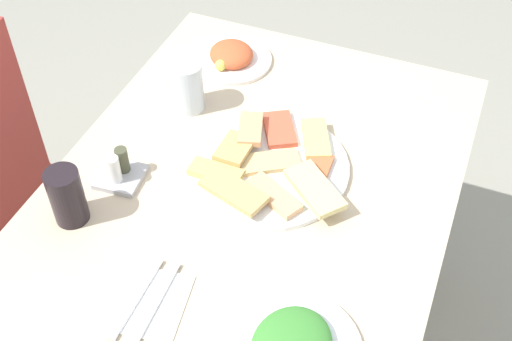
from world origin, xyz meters
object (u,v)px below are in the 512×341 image
dining_table (249,215)px  pide_platter (268,165)px  drinking_glass (187,86)px  paper_napkin (146,302)px  soda_can (67,196)px  salad_plate_greens (231,57)px  fork (154,304)px  condiment_caddy (120,171)px  spoon (136,297)px

dining_table → pide_platter: (0.07, -0.02, 0.09)m
drinking_glass → paper_napkin: (-0.50, -0.16, -0.06)m
drinking_glass → paper_napkin: drinking_glass is taller
soda_can → paper_napkin: soda_can is taller
salad_plate_greens → soda_can: bearing=171.7°
fork → drinking_glass: bearing=17.4°
drinking_glass → soda_can: bearing=170.6°
dining_table → soda_can: size_ratio=8.96×
paper_napkin → condiment_caddy: condiment_caddy is taller
pide_platter → condiment_caddy: condiment_caddy is taller
soda_can → dining_table: bearing=-55.6°
dining_table → soda_can: (-0.20, 0.29, 0.14)m
drinking_glass → spoon: size_ratio=0.69×
fork → soda_can: bearing=61.8°
pide_platter → fork: pide_platter is taller
drinking_glass → spoon: 0.53m
fork → spoon: (0.00, 0.04, 0.00)m
drinking_glass → fork: bearing=-160.3°
dining_table → soda_can: 0.38m
spoon → soda_can: bearing=59.9°
dining_table → pide_platter: bearing=-13.4°
spoon → condiment_caddy: size_ratio=1.78×
dining_table → spoon: bearing=165.3°
pide_platter → salad_plate_greens: 0.39m
soda_can → drinking_glass: soda_can is taller
pide_platter → spoon: 0.40m
dining_table → pide_platter: size_ratio=2.96×
condiment_caddy → fork: bearing=-139.4°
condiment_caddy → soda_can: bearing=164.7°
salad_plate_greens → spoon: (-0.70, -0.12, -0.01)m
drinking_glass → paper_napkin: 0.53m
soda_can → fork: (-0.12, -0.24, -0.06)m
fork → spoon: same height
soda_can → condiment_caddy: (0.13, -0.03, -0.04)m
paper_napkin → condiment_caddy: (0.24, 0.19, 0.02)m
fork → condiment_caddy: condiment_caddy is taller
spoon → condiment_caddy: bearing=35.0°
fork → spoon: bearing=87.7°
salad_plate_greens → drinking_glass: size_ratio=1.67×
paper_napkin → fork: 0.02m
pide_platter → soda_can: (-0.26, 0.31, 0.05)m
salad_plate_greens → fork: size_ratio=1.10×
dining_table → soda_can: bearing=124.4°
fork → condiment_caddy: 0.32m
soda_can → salad_plate_greens: bearing=-8.3°
salad_plate_greens → soda_can: 0.59m
dining_table → fork: size_ratio=6.00×
condiment_caddy → spoon: bearing=-144.6°
salad_plate_greens → spoon: bearing=-170.1°
salad_plate_greens → condiment_caddy: bearing=173.6°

